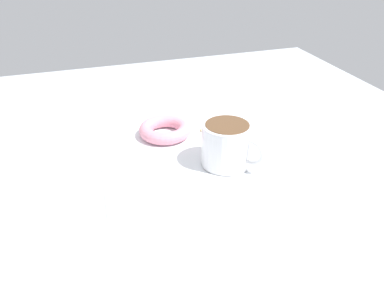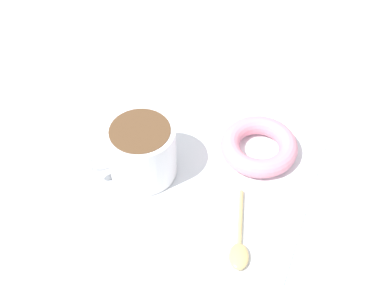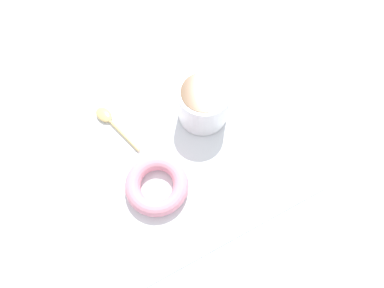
% 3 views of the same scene
% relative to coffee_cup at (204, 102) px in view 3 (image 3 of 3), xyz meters
% --- Properties ---
extents(ground_plane, '(1.20, 1.20, 0.02)m').
position_rel_coffee_cup_xyz_m(ground_plane, '(0.07, -0.04, -0.05)').
color(ground_plane, '#B2BCC6').
extents(napkin, '(0.37, 0.37, 0.00)m').
position_rel_coffee_cup_xyz_m(napkin, '(0.05, -0.06, -0.04)').
color(napkin, white).
rests_on(napkin, ground_plane).
extents(coffee_cup, '(0.09, 0.11, 0.08)m').
position_rel_coffee_cup_xyz_m(coffee_cup, '(0.00, 0.00, 0.00)').
color(coffee_cup, white).
rests_on(coffee_cup, napkin).
extents(donut, '(0.11, 0.11, 0.03)m').
position_rel_coffee_cup_xyz_m(donut, '(0.08, -0.14, -0.03)').
color(donut, pink).
rests_on(donut, napkin).
extents(spoon, '(0.12, 0.04, 0.01)m').
position_rel_coffee_cup_xyz_m(spoon, '(-0.08, -0.15, -0.04)').
color(spoon, '#D8B772').
rests_on(spoon, napkin).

